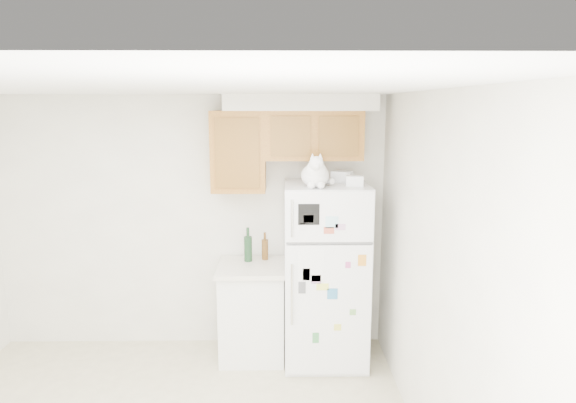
{
  "coord_description": "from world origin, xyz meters",
  "views": [
    {
      "loc": [
        0.9,
        -2.97,
        2.4
      ],
      "look_at": [
        0.96,
        1.55,
        1.55
      ],
      "focal_mm": 32.0,
      "sensor_mm": 36.0,
      "label": 1
    }
  ],
  "objects_px": {
    "base_counter": "(252,310)",
    "bottle_green": "(248,244)",
    "cat": "(316,174)",
    "storage_box_front": "(355,181)",
    "bottle_amber": "(265,246)",
    "refrigerator": "(325,274)",
    "storage_box_back": "(342,176)"
  },
  "relations": [
    {
      "from": "base_counter",
      "to": "bottle_green",
      "type": "xyz_separation_m",
      "value": [
        -0.04,
        0.11,
        0.62
      ]
    },
    {
      "from": "cat",
      "to": "storage_box_front",
      "type": "relative_size",
      "value": 2.92
    },
    {
      "from": "base_counter",
      "to": "bottle_amber",
      "type": "bearing_deg",
      "value": 54.08
    },
    {
      "from": "storage_box_front",
      "to": "bottle_green",
      "type": "relative_size",
      "value": 0.45
    },
    {
      "from": "refrigerator",
      "to": "cat",
      "type": "distance_m",
      "value": 0.99
    },
    {
      "from": "refrigerator",
      "to": "bottle_green",
      "type": "xyz_separation_m",
      "value": [
        -0.73,
        0.19,
        0.23
      ]
    },
    {
      "from": "base_counter",
      "to": "storage_box_back",
      "type": "xyz_separation_m",
      "value": [
        0.84,
        0.06,
        1.29
      ]
    },
    {
      "from": "cat",
      "to": "bottle_amber",
      "type": "xyz_separation_m",
      "value": [
        -0.46,
        0.42,
        -0.76
      ]
    },
    {
      "from": "base_counter",
      "to": "bottle_green",
      "type": "relative_size",
      "value": 2.78
    },
    {
      "from": "cat",
      "to": "storage_box_back",
      "type": "xyz_separation_m",
      "value": [
        0.27,
        0.31,
        -0.07
      ]
    },
    {
      "from": "storage_box_back",
      "to": "base_counter",
      "type": "bearing_deg",
      "value": -152.75
    },
    {
      "from": "cat",
      "to": "bottle_green",
      "type": "relative_size",
      "value": 1.33
    },
    {
      "from": "refrigerator",
      "to": "storage_box_back",
      "type": "distance_m",
      "value": 0.92
    },
    {
      "from": "refrigerator",
      "to": "storage_box_front",
      "type": "distance_m",
      "value": 0.93
    },
    {
      "from": "cat",
      "to": "storage_box_back",
      "type": "relative_size",
      "value": 2.44
    },
    {
      "from": "storage_box_back",
      "to": "storage_box_front",
      "type": "xyz_separation_m",
      "value": [
        0.08,
        -0.24,
        -0.01
      ]
    },
    {
      "from": "base_counter",
      "to": "storage_box_front",
      "type": "bearing_deg",
      "value": -11.35
    },
    {
      "from": "base_counter",
      "to": "bottle_amber",
      "type": "relative_size",
      "value": 3.4
    },
    {
      "from": "base_counter",
      "to": "cat",
      "type": "xyz_separation_m",
      "value": [
        0.58,
        -0.25,
        1.35
      ]
    },
    {
      "from": "storage_box_front",
      "to": "bottle_amber",
      "type": "relative_size",
      "value": 0.55
    },
    {
      "from": "storage_box_back",
      "to": "bottle_green",
      "type": "bearing_deg",
      "value": -160.23
    },
    {
      "from": "storage_box_front",
      "to": "bottle_green",
      "type": "height_order",
      "value": "storage_box_front"
    },
    {
      "from": "refrigerator",
      "to": "bottle_amber",
      "type": "relative_size",
      "value": 6.28
    },
    {
      "from": "base_counter",
      "to": "cat",
      "type": "distance_m",
      "value": 1.49
    },
    {
      "from": "storage_box_front",
      "to": "bottle_amber",
      "type": "height_order",
      "value": "storage_box_front"
    },
    {
      "from": "storage_box_back",
      "to": "storage_box_front",
      "type": "bearing_deg",
      "value": -47.88
    },
    {
      "from": "base_counter",
      "to": "bottle_amber",
      "type": "height_order",
      "value": "bottle_amber"
    },
    {
      "from": "base_counter",
      "to": "cat",
      "type": "relative_size",
      "value": 2.1
    },
    {
      "from": "storage_box_back",
      "to": "storage_box_front",
      "type": "relative_size",
      "value": 1.2
    },
    {
      "from": "cat",
      "to": "bottle_amber",
      "type": "height_order",
      "value": "cat"
    },
    {
      "from": "base_counter",
      "to": "storage_box_back",
      "type": "relative_size",
      "value": 5.11
    },
    {
      "from": "base_counter",
      "to": "bottle_amber",
      "type": "distance_m",
      "value": 0.63
    }
  ]
}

